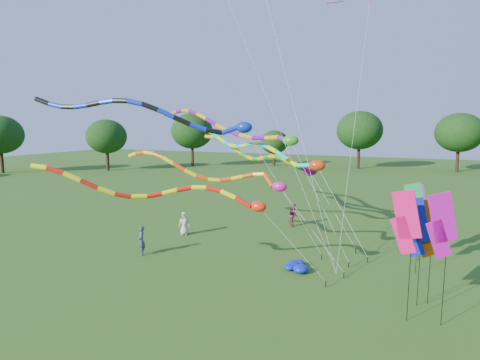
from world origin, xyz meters
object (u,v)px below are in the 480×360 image
at_px(blue_nylon_heap, 295,265).
at_px(person_c, 293,215).
at_px(person_b, 141,241).
at_px(person_a, 184,223).
at_px(tube_kite_red, 176,193).
at_px(tube_kite_orange, 221,174).

bearing_deg(blue_nylon_heap, person_c, 106.61).
xyz_separation_m(blue_nylon_heap, person_b, (-8.68, -1.36, 0.67)).
xyz_separation_m(blue_nylon_heap, person_a, (-8.64, 3.25, 0.60)).
bearing_deg(blue_nylon_heap, person_b, -171.11).
relative_size(tube_kite_red, person_b, 6.71).
distance_m(tube_kite_red, blue_nylon_heap, 7.46).
relative_size(tube_kite_orange, person_a, 7.64).
bearing_deg(person_b, tube_kite_red, 16.06).
height_order(tube_kite_red, person_b, tube_kite_red).
bearing_deg(person_a, tube_kite_red, -79.33).
height_order(tube_kite_red, person_a, tube_kite_red).
height_order(person_b, person_c, person_b).
distance_m(tube_kite_red, person_c, 13.46).
bearing_deg(person_c, tube_kite_red, 146.40).
height_order(tube_kite_red, person_c, tube_kite_red).
height_order(tube_kite_orange, person_a, tube_kite_orange).
relative_size(tube_kite_red, person_a, 7.27).
bearing_deg(blue_nylon_heap, tube_kite_red, -134.58).
xyz_separation_m(tube_kite_orange, blue_nylon_heap, (3.99, 0.53, -4.64)).
distance_m(blue_nylon_heap, person_a, 9.25).
height_order(blue_nylon_heap, person_c, person_c).
height_order(tube_kite_red, tube_kite_orange, tube_kite_orange).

